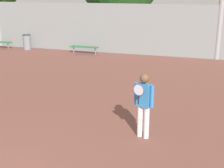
{
  "coord_description": "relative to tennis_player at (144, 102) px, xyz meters",
  "views": [
    {
      "loc": [
        3.93,
        -3.46,
        3.7
      ],
      "look_at": [
        1.23,
        5.01,
        0.98
      ],
      "focal_mm": 50.0,
      "sensor_mm": 36.0,
      "label": 1
    }
  ],
  "objects": [
    {
      "name": "bench_courtside_far",
      "position": [
        -5.63,
        9.59,
        -0.58
      ],
      "size": [
        1.72,
        0.4,
        0.44
      ],
      "color": "#28663D",
      "rests_on": "ground_plane"
    },
    {
      "name": "tennis_player",
      "position": [
        0.0,
        0.0,
        0.0
      ],
      "size": [
        0.53,
        0.47,
        1.71
      ],
      "rotation": [
        0.0,
        0.0,
        -0.29
      ],
      "color": "silver",
      "rests_on": "ground_plane"
    },
    {
      "name": "trash_bin",
      "position": [
        -9.64,
        9.81,
        -0.5
      ],
      "size": [
        0.51,
        0.51,
        0.94
      ],
      "color": "gray",
      "rests_on": "ground_plane"
    },
    {
      "name": "back_fence",
      "position": [
        -2.45,
        10.42,
        0.47
      ],
      "size": [
        30.47,
        0.06,
        2.9
      ],
      "color": "gray",
      "rests_on": "ground_plane"
    }
  ]
}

